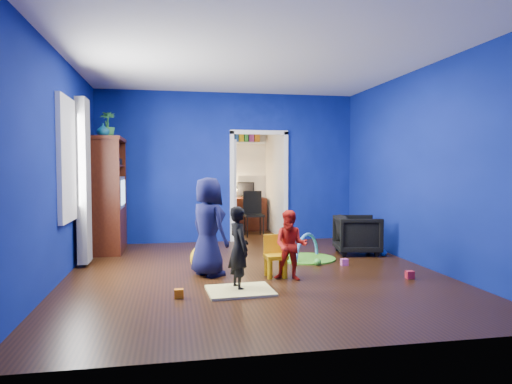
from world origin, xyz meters
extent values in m
cube|color=black|center=(0.00, 0.00, 0.00)|extent=(5.00, 5.50, 0.01)
cube|color=white|center=(0.00, 0.00, 2.90)|extent=(5.00, 5.50, 0.01)
cube|color=navy|center=(0.00, 2.75, 1.45)|extent=(5.00, 0.02, 2.90)
cube|color=navy|center=(0.00, -2.75, 1.45)|extent=(5.00, 0.02, 2.90)
cube|color=navy|center=(-2.50, 0.00, 1.45)|extent=(0.02, 5.50, 2.90)
cube|color=navy|center=(2.50, 0.00, 1.45)|extent=(0.02, 5.50, 2.90)
imported|color=black|center=(1.95, 1.03, 0.32)|extent=(0.81, 0.80, 0.65)
imported|color=black|center=(-0.34, -0.84, 0.50)|extent=(0.32, 0.41, 0.99)
imported|color=#101A3C|center=(-0.63, -0.06, 0.66)|extent=(0.69, 0.77, 1.32)
imported|color=red|center=(0.39, -0.50, 0.45)|extent=(0.53, 0.48, 0.90)
imported|color=#0B4F5C|center=(-2.20, 1.75, 2.07)|extent=(0.24, 0.24, 0.21)
imported|color=#2E8036|center=(-2.20, 2.27, 2.20)|extent=(0.27, 0.27, 0.47)
cube|color=#40110A|center=(-2.20, 2.05, 0.98)|extent=(0.58, 1.14, 1.96)
cube|color=silver|center=(-2.16, 2.05, 1.02)|extent=(0.46, 0.70, 0.54)
cube|color=#F2E07A|center=(-0.34, -0.94, 0.01)|extent=(0.78, 0.64, 0.03)
sphere|color=yellow|center=(-0.68, 0.19, 0.19)|extent=(0.37, 0.37, 0.37)
cube|color=yellow|center=(0.24, -0.30, 0.25)|extent=(0.29, 0.29, 0.50)
cylinder|color=#4DA825|center=(0.98, 0.74, 0.01)|extent=(0.90, 0.90, 0.02)
torus|color=#3F8CD8|center=(0.98, 0.74, 0.02)|extent=(0.58, 0.63, 0.80)
cube|color=white|center=(-2.48, 0.35, 1.55)|extent=(0.03, 0.95, 1.55)
cube|color=slate|center=(-2.37, 0.90, 1.25)|extent=(0.14, 0.42, 2.40)
cube|color=white|center=(0.60, 2.75, 1.05)|extent=(1.16, 0.10, 2.10)
cube|color=#3D140A|center=(0.60, 4.26, 0.38)|extent=(0.88, 0.44, 0.75)
cube|color=black|center=(0.60, 4.38, 0.95)|extent=(0.40, 0.05, 0.32)
sphere|color=#FFD88C|center=(0.32, 4.32, 0.93)|extent=(0.14, 0.14, 0.14)
cube|color=black|center=(0.60, 3.30, 0.46)|extent=(0.40, 0.40, 0.92)
cube|color=white|center=(0.60, 4.37, 2.02)|extent=(0.88, 0.24, 0.04)
cube|color=#F1283C|center=(1.93, -0.72, 0.05)|extent=(0.10, 0.08, 0.10)
sphere|color=blue|center=(2.30, 0.78, 0.06)|extent=(0.11, 0.11, 0.11)
cube|color=orange|center=(-1.04, -1.07, 0.05)|extent=(0.10, 0.08, 0.10)
sphere|color=green|center=(1.00, 0.27, 0.06)|extent=(0.11, 0.11, 0.11)
cube|color=#DD53A2|center=(1.39, 0.20, 0.05)|extent=(0.10, 0.08, 0.10)
camera|label=1|loc=(-1.11, -6.11, 1.44)|focal=32.00mm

